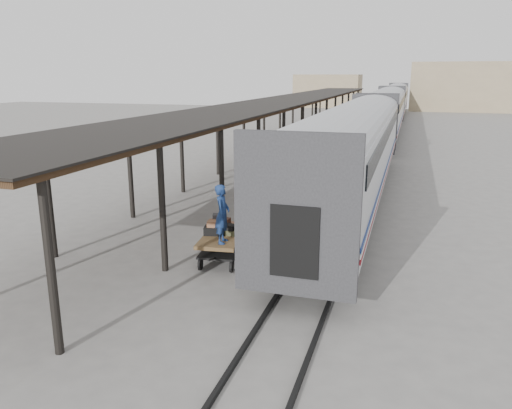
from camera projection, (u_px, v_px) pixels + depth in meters
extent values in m
plane|color=slate|center=(228.00, 254.00, 17.03)|extent=(160.00, 160.00, 0.00)
cube|color=silver|center=(353.00, 150.00, 22.86)|extent=(3.00, 24.00, 2.90)
cube|color=#28282B|center=(296.00, 219.00, 11.85)|extent=(3.04, 0.22, 3.50)
cube|color=black|center=(321.00, 129.00, 23.06)|extent=(0.04, 22.08, 0.65)
cube|color=black|center=(352.00, 186.00, 23.29)|extent=(2.55, 23.04, 0.50)
cube|color=silver|center=(385.00, 111.00, 46.89)|extent=(3.00, 24.00, 2.90)
cube|color=#28282B|center=(376.00, 122.00, 35.89)|extent=(3.04, 0.22, 3.50)
cube|color=black|center=(369.00, 101.00, 47.10)|extent=(0.04, 22.08, 0.65)
cube|color=black|center=(384.00, 129.00, 47.32)|extent=(2.55, 23.04, 0.50)
cube|color=silver|center=(395.00, 99.00, 70.93)|extent=(3.00, 24.00, 2.90)
cube|color=#28282B|center=(392.00, 103.00, 59.93)|extent=(3.04, 0.22, 3.50)
cube|color=black|center=(385.00, 92.00, 71.14)|extent=(0.04, 22.08, 0.65)
cube|color=black|center=(394.00, 111.00, 71.36)|extent=(2.55, 23.04, 0.50)
cube|color=black|center=(281.00, 200.00, 15.47)|extent=(0.50, 1.70, 2.00)
imported|color=silver|center=(281.00, 204.00, 15.50)|extent=(0.72, 0.89, 1.72)
cube|color=#9C6543|center=(267.00, 223.00, 15.63)|extent=(0.57, 0.25, 0.42)
cube|color=#422B19|center=(293.00, 100.00, 39.18)|extent=(4.60, 64.00, 0.18)
cube|color=black|center=(293.00, 98.00, 39.15)|extent=(4.90, 64.30, 0.06)
cylinder|color=black|center=(268.00, 125.00, 40.27)|extent=(0.20, 0.20, 4.00)
cylinder|color=black|center=(329.00, 104.00, 68.93)|extent=(0.20, 0.20, 4.00)
cylinder|color=black|center=(51.00, 268.00, 10.44)|extent=(0.20, 0.20, 4.00)
cylinder|color=black|center=(318.00, 126.00, 39.10)|extent=(0.20, 0.20, 4.00)
cylinder|color=black|center=(359.00, 105.00, 67.76)|extent=(0.20, 0.20, 4.00)
cube|color=black|center=(376.00, 138.00, 47.74)|extent=(0.10, 150.00, 0.12)
cube|color=black|center=(391.00, 139.00, 47.33)|extent=(0.10, 150.00, 0.12)
cube|color=tan|center=(466.00, 87.00, 84.13)|extent=(18.00, 10.00, 8.00)
cube|color=tan|center=(328.00, 91.00, 94.95)|extent=(12.00, 8.00, 6.00)
cube|color=brown|center=(223.00, 237.00, 16.21)|extent=(1.54, 2.54, 0.12)
cube|color=black|center=(223.00, 247.00, 16.30)|extent=(1.43, 2.42, 0.06)
cylinder|color=black|center=(200.00, 264.00, 15.54)|extent=(0.13, 0.41, 0.40)
cylinder|color=black|center=(232.00, 266.00, 15.37)|extent=(0.13, 0.41, 0.40)
cylinder|color=black|center=(216.00, 244.00, 17.35)|extent=(0.13, 0.41, 0.40)
cylinder|color=black|center=(244.00, 246.00, 17.19)|extent=(0.13, 0.41, 0.40)
cube|color=#37373A|center=(218.00, 227.00, 16.76)|extent=(0.74, 0.63, 0.21)
cube|color=#9C6543|center=(237.00, 227.00, 16.79)|extent=(0.63, 0.48, 0.21)
cube|color=black|center=(215.00, 230.00, 16.29)|extent=(0.75, 0.60, 0.27)
cube|color=#4A4D2E|center=(231.00, 232.00, 16.26)|extent=(0.52, 0.38, 0.19)
cube|color=#4E2C1F|center=(221.00, 221.00, 16.63)|extent=(0.57, 0.42, 0.20)
cube|color=#9C6543|center=(216.00, 224.00, 16.25)|extent=(0.60, 0.47, 0.22)
cube|color=#37373A|center=(220.00, 217.00, 16.54)|extent=(0.53, 0.45, 0.16)
cube|color=black|center=(229.00, 227.00, 16.21)|extent=(0.53, 0.42, 0.17)
cube|color=maroon|center=(298.00, 159.00, 32.39)|extent=(1.55, 1.87, 0.97)
cube|color=maroon|center=(296.00, 149.00, 32.64)|extent=(1.10, 0.97, 0.38)
cylinder|color=black|center=(293.00, 167.00, 31.87)|extent=(0.28, 0.41, 0.39)
cylinder|color=black|center=(306.00, 167.00, 31.97)|extent=(0.28, 0.41, 0.39)
cylinder|color=black|center=(289.00, 164.00, 33.01)|extent=(0.28, 0.41, 0.39)
cylinder|color=black|center=(302.00, 164.00, 33.11)|extent=(0.28, 0.41, 0.39)
imported|color=navy|center=(222.00, 214.00, 15.29)|extent=(0.53, 0.72, 1.84)
imported|color=black|center=(281.00, 159.00, 30.89)|extent=(1.10, 0.68, 1.75)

